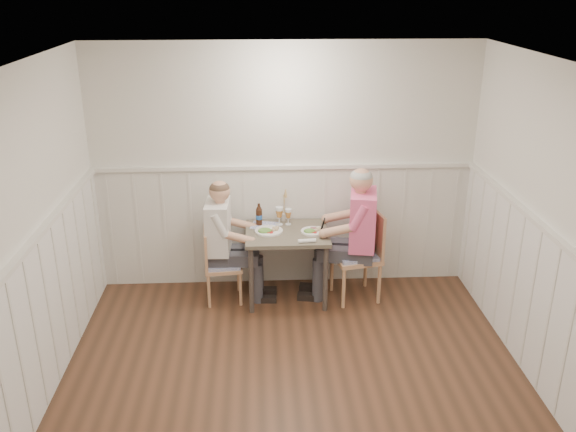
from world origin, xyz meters
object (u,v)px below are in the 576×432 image
at_px(chair_right, 362,252).
at_px(grass_vase, 283,206).
at_px(chair_left, 218,262).
at_px(beer_bottle, 259,216).
at_px(diner_cream, 223,250).
at_px(dining_table, 287,241).
at_px(man_in_pink, 357,245).

relative_size(chair_right, grass_vase, 2.57).
bearing_deg(chair_left, beer_bottle, 25.73).
xyz_separation_m(diner_cream, grass_vase, (0.63, 0.28, 0.36)).
xyz_separation_m(beer_bottle, grass_vase, (0.26, 0.11, 0.06)).
bearing_deg(chair_left, grass_vase, 25.10).
xyz_separation_m(dining_table, grass_vase, (-0.03, 0.31, 0.27)).
height_order(beer_bottle, grass_vase, grass_vase).
distance_m(dining_table, chair_right, 0.78).
bearing_deg(diner_cream, beer_bottle, 24.50).
distance_m(dining_table, grass_vase, 0.41).
bearing_deg(diner_cream, chair_left, -146.34).
bearing_deg(dining_table, grass_vase, 94.77).
bearing_deg(dining_table, man_in_pink, -3.89).
bearing_deg(man_in_pink, chair_right, 29.95).
xyz_separation_m(chair_left, diner_cream, (0.05, 0.04, 0.12)).
xyz_separation_m(chair_right, beer_bottle, (-1.05, 0.21, 0.34)).
xyz_separation_m(chair_right, man_in_pink, (-0.06, -0.03, 0.09)).
bearing_deg(chair_right, chair_left, 179.83).
relative_size(chair_left, beer_bottle, 3.34).
distance_m(diner_cream, beer_bottle, 0.51).
bearing_deg(diner_cream, man_in_pink, -3.02).
distance_m(dining_table, diner_cream, 0.66).
bearing_deg(grass_vase, chair_right, -22.12).
height_order(chair_left, beer_bottle, beer_bottle).
bearing_deg(grass_vase, man_in_pink, -25.71).
bearing_deg(beer_bottle, chair_left, -154.27).
distance_m(chair_right, man_in_pink, 0.11).
bearing_deg(man_in_pink, chair_left, 178.51).
distance_m(man_in_pink, beer_bottle, 1.06).
bearing_deg(beer_bottle, grass_vase, 24.04).
relative_size(dining_table, grass_vase, 2.27).
relative_size(dining_table, man_in_pink, 0.58).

